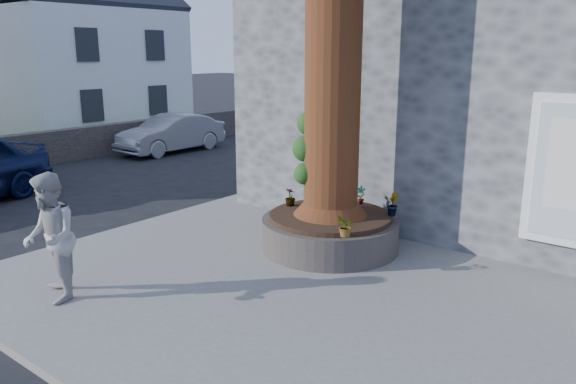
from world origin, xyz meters
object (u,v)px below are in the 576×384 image
Objects in this scene: man at (388,181)px; car_silver at (171,133)px; planter at (330,231)px; woman at (50,238)px.

man is 0.49× the size of car_silver.
woman is (-1.76, -3.97, 0.58)m from planter.
planter is 0.59× the size of car_silver.
man reaches higher than planter.
woman reaches higher than car_silver.
woman is at bearing -47.42° from car_silver.
planter is 1.64m from man.
planter is at bearing 92.67° from woman.
man is (0.26, 1.48, 0.65)m from planter.
car_silver is at bearing 153.43° from planter.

